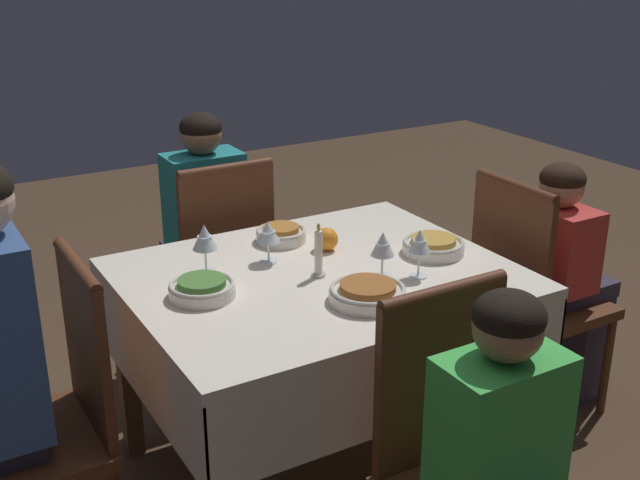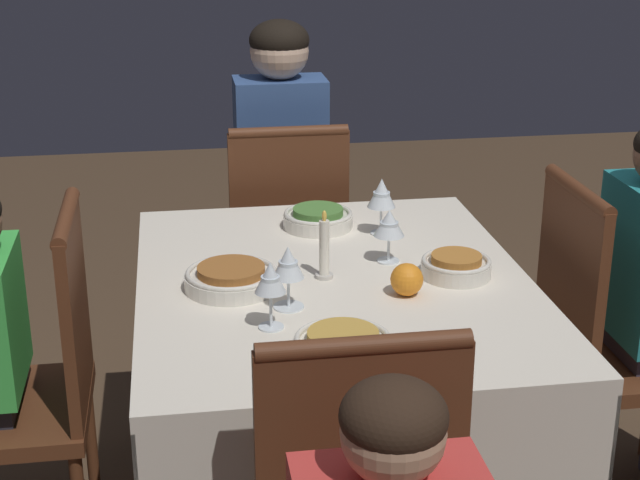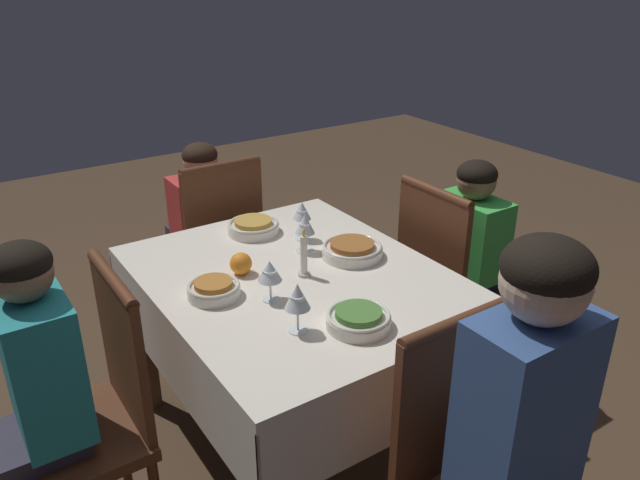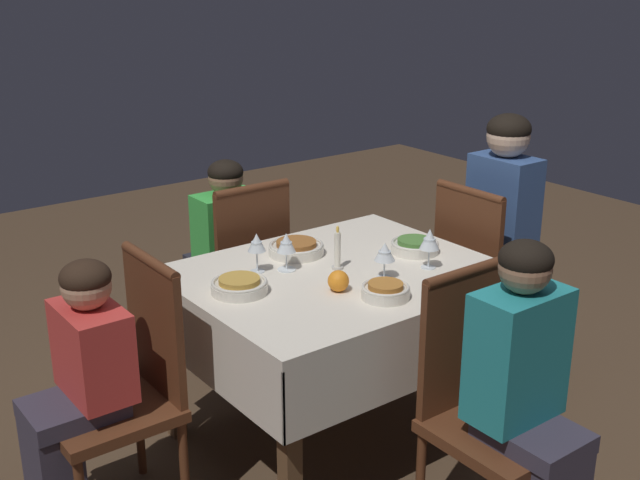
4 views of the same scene
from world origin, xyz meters
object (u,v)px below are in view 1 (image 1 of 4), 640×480
object	(u,v)px
chair_east	(530,289)
wine_glass_west	(205,238)
chair_west	(51,413)
bowl_south	(368,293)
wine_glass_north	(268,233)
wine_glass_east	(420,242)
chair_north	(218,262)
bowl_west	(202,288)
dining_table	(318,302)
bowl_east	(433,246)
wine_glass_south	(383,246)
chair_south	(465,459)
candle_centerpiece	(319,255)
person_child_teal	(201,229)
bowl_north	(281,234)
orange_fruit	(327,239)
person_child_red	(564,273)

from	to	relation	value
chair_east	wine_glass_west	xyz separation A→B (m)	(-1.15, 0.25, 0.34)
chair_west	bowl_south	xyz separation A→B (m)	(0.87, -0.23, 0.25)
wine_glass_north	wine_glass_east	xyz separation A→B (m)	(0.35, -0.34, 0.01)
chair_north	bowl_west	xyz separation A→B (m)	(-0.35, -0.72, 0.25)
dining_table	bowl_east	size ratio (longest dim) A/B	5.73
wine_glass_north	wine_glass_east	distance (m)	0.48
dining_table	wine_glass_south	xyz separation A→B (m)	(0.15, -0.13, 0.21)
chair_south	bowl_west	world-z (taller)	chair_south
dining_table	candle_centerpiece	bearing A→B (deg)	-119.82
chair_north	person_child_teal	size ratio (longest dim) A/B	0.86
chair_west	bowl_north	world-z (taller)	chair_west
chair_south	person_child_teal	xyz separation A→B (m)	(-0.02, 1.65, 0.09)
person_child_teal	orange_fruit	bearing A→B (deg)	101.30
bowl_north	candle_centerpiece	size ratio (longest dim) A/B	0.99
chair_west	chair_east	distance (m)	1.70
person_child_red	wine_glass_east	bearing A→B (deg)	97.97
chair_north	candle_centerpiece	bearing A→B (deg)	91.28
candle_centerpiece	person_child_teal	bearing A→B (deg)	91.06
wine_glass_north	bowl_south	xyz separation A→B (m)	(0.11, -0.41, -0.07)
chair_north	orange_fruit	bearing A→B (deg)	104.32
candle_centerpiece	orange_fruit	distance (m)	0.22
wine_glass_north	bowl_south	size ratio (longest dim) A/B	0.62
wine_glass_north	orange_fruit	world-z (taller)	wine_glass_north
wine_glass_east	candle_centerpiece	world-z (taller)	candle_centerpiece
orange_fruit	bowl_west	bearing A→B (deg)	-165.03
wine_glass_south	candle_centerpiece	distance (m)	0.20
person_child_red	wine_glass_south	distance (m)	0.93
wine_glass_west	bowl_south	distance (m)	0.54
bowl_east	wine_glass_south	xyz separation A→B (m)	(-0.26, -0.08, 0.08)
chair_east	bowl_east	xyz separation A→B (m)	(-0.44, 0.02, 0.25)
chair_south	bowl_east	bearing A→B (deg)	58.49
orange_fruit	bowl_east	bearing A→B (deg)	-35.00
wine_glass_east	orange_fruit	bearing A→B (deg)	111.30
dining_table	chair_west	world-z (taller)	chair_west
chair_west	wine_glass_south	bearing A→B (deg)	83.63
person_child_red	bowl_north	world-z (taller)	person_child_red
wine_glass_west	bowl_west	bearing A→B (deg)	-116.34
chair_west	person_child_red	distance (m)	1.88
bowl_east	candle_centerpiece	world-z (taller)	candle_centerpiece
person_child_red	wine_glass_east	world-z (taller)	person_child_red
dining_table	bowl_south	xyz separation A→B (m)	(0.02, -0.25, 0.13)
person_child_red	candle_centerpiece	world-z (taller)	person_child_red
chair_north	wine_glass_east	size ratio (longest dim) A/B	6.04
person_child_red	wine_glass_north	world-z (taller)	person_child_red
chair_west	wine_glass_north	bearing A→B (deg)	103.07
bowl_south	orange_fruit	distance (m)	0.42
chair_south	bowl_north	world-z (taller)	chair_south
chair_east	candle_centerpiece	bearing A→B (deg)	86.62
wine_glass_east	bowl_south	distance (m)	0.26
dining_table	wine_glass_west	distance (m)	0.41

